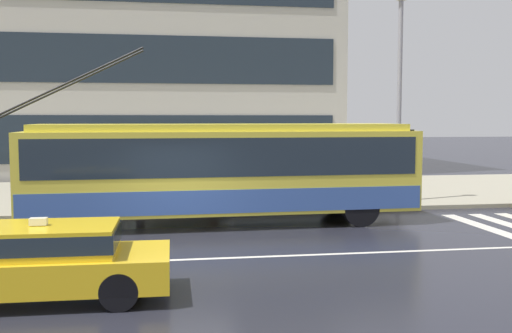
{
  "coord_description": "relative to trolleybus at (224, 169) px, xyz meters",
  "views": [
    {
      "loc": [
        -0.49,
        -13.9,
        3.04
      ],
      "look_at": [
        2.21,
        2.74,
        1.68
      ],
      "focal_mm": 41.64,
      "sensor_mm": 36.0,
      "label": 1
    }
  ],
  "objects": [
    {
      "name": "sidewalk_slab",
      "position": [
        -1.32,
        6.6,
        -1.53
      ],
      "size": [
        80.0,
        10.0,
        0.14
      ],
      "primitive_type": "cube",
      "color": "gray",
      "rests_on": "ground_plane"
    },
    {
      "name": "street_lamp",
      "position": [
        6.45,
        2.78,
        2.76
      ],
      "size": [
        0.6,
        0.32,
        7.19
      ],
      "color": "gray",
      "rests_on": "sidewalk_slab"
    },
    {
      "name": "pedestrian_at_shelter",
      "position": [
        -2.39,
        2.45,
        0.16
      ],
      "size": [
        1.62,
        1.62,
        1.97
      ],
      "color": "#201F2F",
      "rests_on": "sidewalk_slab"
    },
    {
      "name": "pedestrian_approaching_curb",
      "position": [
        -0.06,
        3.28,
        0.13
      ],
      "size": [
        1.13,
        1.13,
        1.94
      ],
      "color": "#584C51",
      "rests_on": "sidewalk_slab"
    },
    {
      "name": "bus_shelter",
      "position": [
        -1.22,
        3.08,
        0.35
      ],
      "size": [
        3.75,
        1.57,
        2.44
      ],
      "color": "gray",
      "rests_on": "sidewalk_slab"
    },
    {
      "name": "ground_plane",
      "position": [
        -1.32,
        -3.03,
        -1.6
      ],
      "size": [
        160.0,
        160.0,
        0.0
      ],
      "primitive_type": "plane",
      "color": "#21222B"
    },
    {
      "name": "trolleybus",
      "position": [
        0.0,
        0.0,
        0.0
      ],
      "size": [
        12.06,
        2.78,
        4.99
      ],
      "color": "yellow",
      "rests_on": "ground_plane"
    },
    {
      "name": "taxi_oncoming_near",
      "position": [
        -3.94,
        -6.7,
        -0.89
      ],
      "size": [
        4.72,
        1.86,
        1.39
      ],
      "color": "yellow",
      "rests_on": "ground_plane"
    },
    {
      "name": "crosswalk_stripe_edge_near",
      "position": [
        7.18,
        -1.72,
        -1.59
      ],
      "size": [
        0.44,
        4.4,
        0.01
      ],
      "primitive_type": "cube",
      "color": "beige",
      "rests_on": "ground_plane"
    },
    {
      "name": "lane_centre_line",
      "position": [
        -1.32,
        -4.23,
        -1.59
      ],
      "size": [
        72.0,
        0.14,
        0.01
      ],
      "primitive_type": "cube",
      "color": "silver",
      "rests_on": "ground_plane"
    }
  ]
}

